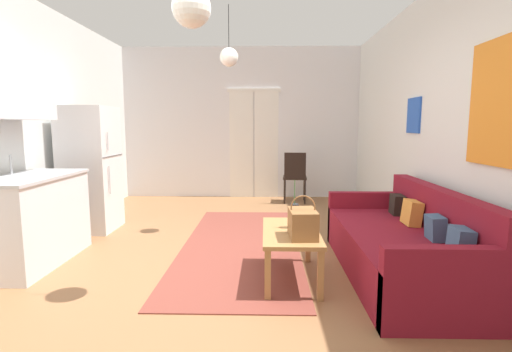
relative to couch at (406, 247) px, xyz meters
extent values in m
cube|color=#8E603D|center=(-1.77, 0.04, -0.32)|extent=(5.08, 8.36, 0.10)
cube|color=silver|center=(-1.77, 3.97, 1.16)|extent=(4.68, 0.10, 2.85)
cube|color=white|center=(-1.76, 3.91, 0.74)|extent=(0.46, 0.02, 2.02)
cube|color=white|center=(-1.28, 3.91, 0.74)|extent=(0.46, 0.02, 2.02)
cube|color=white|center=(-1.52, 3.90, 1.78)|extent=(1.02, 0.03, 0.06)
cube|color=silver|center=(0.52, 0.04, 1.16)|extent=(0.10, 7.96, 2.85)
cube|color=orange|center=(0.45, -0.53, 1.29)|extent=(0.02, 0.86, 0.97)
cube|color=blue|center=(0.45, 1.17, 1.24)|extent=(0.02, 0.37, 0.42)
cube|color=orange|center=(-4.00, 1.26, 1.55)|extent=(0.02, 0.32, 0.40)
cube|color=brown|center=(-1.58, 0.86, -0.26)|extent=(1.32, 3.31, 0.01)
cube|color=maroon|center=(-0.09, 0.00, -0.06)|extent=(0.91, 2.16, 0.42)
cube|color=maroon|center=(0.30, 0.00, 0.14)|extent=(0.15, 2.16, 0.81)
cube|color=maroon|center=(-0.09, -1.02, 0.04)|extent=(0.91, 0.11, 0.60)
cube|color=maroon|center=(-0.09, 1.02, 0.04)|extent=(0.91, 0.11, 0.60)
cube|color=#3D5B7F|center=(0.14, -0.67, 0.26)|extent=(0.15, 0.23, 0.23)
cube|color=#3D5B7F|center=(0.15, -0.24, 0.25)|extent=(0.14, 0.21, 0.21)
cube|color=gold|center=(0.14, 0.26, 0.27)|extent=(0.15, 0.24, 0.25)
cube|color=black|center=(0.15, 0.70, 0.26)|extent=(0.14, 0.22, 0.22)
cube|color=#A87542|center=(-1.07, -0.10, 0.17)|extent=(0.50, 0.96, 0.04)
cube|color=#A87542|center=(-1.28, -0.54, -0.06)|extent=(0.05, 0.05, 0.41)
cube|color=#A87542|center=(-0.86, -0.54, -0.06)|extent=(0.05, 0.05, 0.41)
cube|color=#A87542|center=(-1.28, 0.34, -0.06)|extent=(0.05, 0.05, 0.41)
cube|color=#A87542|center=(-0.86, 0.34, -0.06)|extent=(0.05, 0.05, 0.41)
cylinder|color=#2D2D33|center=(-1.03, -0.01, 0.30)|extent=(0.08, 0.08, 0.22)
cylinder|color=#477F42|center=(-1.03, -0.01, 0.52)|extent=(0.01, 0.01, 0.22)
cube|color=brown|center=(-0.99, -0.31, 0.30)|extent=(0.24, 0.34, 0.23)
torus|color=brown|center=(-0.99, -0.31, 0.44)|extent=(0.21, 0.01, 0.21)
cube|color=white|center=(-3.61, 1.49, 0.55)|extent=(0.60, 0.66, 1.63)
cube|color=#4C4C51|center=(-3.30, 1.49, 0.73)|extent=(0.01, 0.63, 0.01)
cylinder|color=#B7BABF|center=(-3.28, 1.31, 0.92)|extent=(0.02, 0.02, 0.23)
cylinder|color=#B7BABF|center=(-3.28, 1.31, 0.43)|extent=(0.02, 0.02, 0.36)
cube|color=silver|center=(-3.64, 0.23, 0.17)|extent=(0.59, 1.23, 0.86)
cube|color=#B7BABF|center=(-3.64, 0.23, 0.61)|extent=(0.62, 1.26, 0.03)
cube|color=#999BA0|center=(-3.64, 0.33, 0.57)|extent=(0.36, 0.40, 0.10)
cylinder|color=#B7BABF|center=(-3.87, 0.33, 0.73)|extent=(0.02, 0.02, 0.20)
cube|color=silver|center=(-3.77, 0.23, 1.46)|extent=(0.32, 1.10, 0.57)
cylinder|color=black|center=(-0.58, 3.57, -0.05)|extent=(0.03, 0.03, 0.44)
cylinder|color=black|center=(-0.93, 3.60, -0.05)|extent=(0.03, 0.03, 0.44)
cylinder|color=black|center=(-0.60, 3.24, -0.05)|extent=(0.03, 0.03, 0.44)
cylinder|color=black|center=(-0.96, 3.26, -0.05)|extent=(0.03, 0.03, 0.44)
cube|color=black|center=(-0.77, 3.42, 0.18)|extent=(0.45, 0.43, 0.04)
cube|color=black|center=(-0.78, 3.24, 0.42)|extent=(0.38, 0.06, 0.46)
sphere|color=white|center=(-1.86, -0.48, 1.98)|extent=(0.29, 0.29, 0.29)
cylinder|color=black|center=(-1.76, 1.44, 2.33)|extent=(0.01, 0.01, 0.51)
sphere|color=white|center=(-1.76, 1.44, 1.96)|extent=(0.23, 0.23, 0.23)
camera|label=1|loc=(-1.31, -3.44, 1.12)|focal=26.74mm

